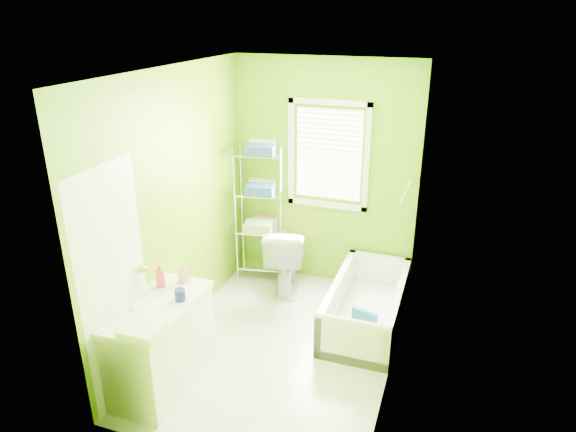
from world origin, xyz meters
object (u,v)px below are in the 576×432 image
(bathtub, at_px, (366,312))
(toilet, at_px, (286,257))
(vanity, at_px, (160,342))
(wire_shelf_unit, at_px, (263,197))

(bathtub, height_order, toilet, toilet)
(bathtub, relative_size, toilet, 1.87)
(bathtub, xyz_separation_m, vanity, (-1.50, -1.44, 0.26))
(toilet, bearing_deg, vanity, 62.15)
(bathtub, height_order, wire_shelf_unit, wire_shelf_unit)
(toilet, height_order, vanity, vanity)
(toilet, xyz_separation_m, vanity, (-0.47, -1.90, 0.02))
(wire_shelf_unit, bearing_deg, vanity, -93.14)
(bathtub, bearing_deg, toilet, 156.19)
(vanity, height_order, wire_shelf_unit, wire_shelf_unit)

